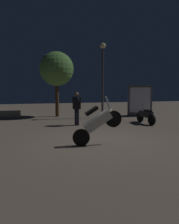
{
  "coord_description": "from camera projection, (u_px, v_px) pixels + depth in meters",
  "views": [
    {
      "loc": [
        -2.41,
        -7.09,
        1.88
      ],
      "look_at": [
        -0.3,
        0.6,
        1.0
      ],
      "focal_mm": 34.46,
      "sensor_mm": 36.0,
      "label": 1
    }
  ],
  "objects": [
    {
      "name": "motorcycle_white_foreground",
      "position": [
        97.0,
        123.0,
        7.09
      ],
      "size": [
        1.66,
        0.33,
        1.63
      ],
      "rotation": [
        0.0,
        0.0,
        -0.03
      ],
      "color": "black",
      "rests_on": "ground_plane"
    },
    {
      "name": "person_rider_beside",
      "position": [
        77.0,
        105.0,
        10.88
      ],
      "size": [
        0.43,
        0.61,
        1.7
      ],
      "rotation": [
        0.0,
        0.0,
        0.57
      ],
      "color": "black",
      "rests_on": "ground_plane"
    },
    {
      "name": "streetlamp_near",
      "position": [
        103.0,
        70.0,
        13.51
      ],
      "size": [
        0.36,
        0.36,
        4.69
      ],
      "color": "#38383D",
      "rests_on": "ground_plane"
    },
    {
      "name": "kiosk_billboard",
      "position": [
        140.0,
        100.0,
        14.66
      ],
      "size": [
        1.67,
        1.07,
        2.1
      ],
      "rotation": [
        0.0,
        0.0,
        2.75
      ],
      "color": "#595960",
      "rests_on": "ground_plane"
    },
    {
      "name": "tree_left_bg",
      "position": [
        57.0,
        69.0,
        14.06
      ],
      "size": [
        2.23,
        2.23,
        4.26
      ],
      "color": "#4C331E",
      "rests_on": "ground_plane"
    },
    {
      "name": "motorcycle_black_parked_left",
      "position": [
        146.0,
        115.0,
        11.47
      ],
      "size": [
        0.35,
        1.66,
        1.11
      ],
      "rotation": [
        0.0,
        0.0,
        1.63
      ],
      "color": "black",
      "rests_on": "ground_plane"
    },
    {
      "name": "ground_plane",
      "position": [
        102.0,
        141.0,
        7.63
      ],
      "size": [
        40.0,
        40.0,
        0.0
      ],
      "primitive_type": "plane",
      "color": "#756656"
    }
  ]
}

